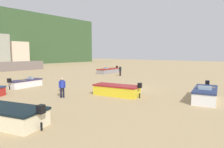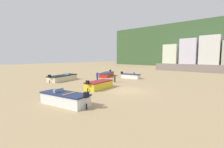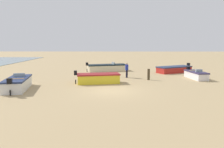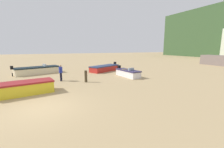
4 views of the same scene
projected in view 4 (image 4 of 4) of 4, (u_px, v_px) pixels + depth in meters
The scene contains 7 objects.
ground_plane at pixel (43, 108), 8.11m from camera, with size 160.00×160.00×0.00m, color tan.
boat_cream_1 at pixel (37, 70), 18.75m from camera, with size 3.15×5.45×1.21m.
boat_yellow_2 at pixel (23, 88), 10.44m from camera, with size 2.20×4.26×1.22m.
boat_red_3 at pixel (105, 68), 20.88m from camera, with size 3.54×4.81×1.12m.
boat_white_4 at pixel (128, 73), 16.92m from camera, with size 3.68×1.59×1.11m.
mooring_post_near_water at pixel (86, 76), 14.15m from camera, with size 0.26×0.26×1.11m, color #423724.
beach_walker_foreground at pixel (61, 71), 14.57m from camera, with size 0.52×0.45×1.62m.
Camera 4 is at (8.54, 0.35, 3.24)m, focal length 23.88 mm.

